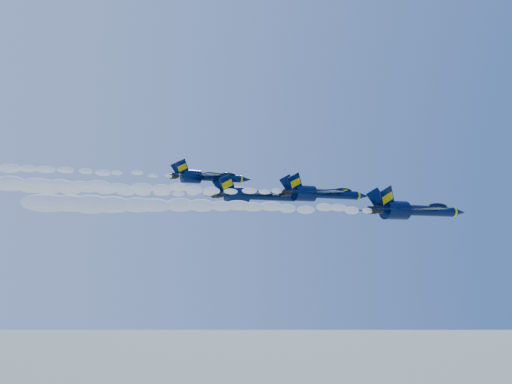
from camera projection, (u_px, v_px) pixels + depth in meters
name	position (u px, v px, depth m)	size (l,w,h in m)	color
jet_lead	(414.00, 210.00, 91.15)	(19.58, 16.06, 7.27)	#031035
smoke_trail_jet_lead	(224.00, 206.00, 76.45)	(49.56, 2.34, 2.10)	white
jet_second	(321.00, 194.00, 93.56)	(16.94, 13.90, 6.30)	#031035
smoke_trail_jet_second	(127.00, 187.00, 79.36)	(49.56, 2.02, 1.82)	white
jet_third	(256.00, 195.00, 97.28)	(17.91, 14.69, 6.66)	#031035
smoke_trail_jet_third	(56.00, 189.00, 82.90)	(49.56, 2.14, 1.92)	white
jet_fourth	(207.00, 177.00, 99.25)	(15.08, 12.37, 5.60)	#031035
smoke_trail_jet_fourth	(13.00, 168.00, 85.41)	(49.56, 1.80, 1.62)	white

